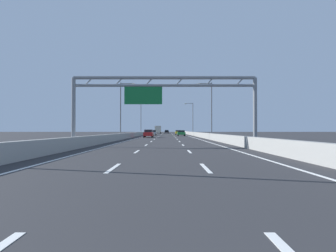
{
  "coord_description": "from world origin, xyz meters",
  "views": [
    {
      "loc": [
        0.33,
        0.56,
        1.49
      ],
      "look_at": [
        0.27,
        50.87,
        2.13
      ],
      "focal_mm": 32.74,
      "sensor_mm": 36.0,
      "label": 1
    }
  ],
  "objects_px": {
    "yellow_car": "(178,132)",
    "silver_car": "(153,133)",
    "green_car": "(182,133)",
    "streetlamp_left_far": "(142,117)",
    "red_car": "(149,133)",
    "streetlamp_left_mid": "(122,107)",
    "box_truck": "(158,129)",
    "sign_gantry": "(162,93)",
    "black_car": "(167,132)",
    "streetlamp_right_far": "(192,117)",
    "streetlamp_right_mid": "(211,107)"
  },
  "relations": [
    {
      "from": "box_truck",
      "to": "streetlamp_left_mid",
      "type": "bearing_deg",
      "value": -92.99
    },
    {
      "from": "sign_gantry",
      "to": "yellow_car",
      "type": "bearing_deg",
      "value": 86.87
    },
    {
      "from": "sign_gantry",
      "to": "box_truck",
      "type": "xyz_separation_m",
      "value": [
        -3.46,
        96.18,
        -3.17
      ]
    },
    {
      "from": "sign_gantry",
      "to": "streetlamp_right_far",
      "type": "xyz_separation_m",
      "value": [
        7.71,
        63.08,
        0.54
      ]
    },
    {
      "from": "streetlamp_right_far",
      "to": "black_car",
      "type": "height_order",
      "value": "streetlamp_right_far"
    },
    {
      "from": "yellow_car",
      "to": "silver_car",
      "type": "distance_m",
      "value": 14.18
    },
    {
      "from": "streetlamp_right_mid",
      "to": "streetlamp_left_far",
      "type": "height_order",
      "value": "same"
    },
    {
      "from": "yellow_car",
      "to": "black_car",
      "type": "bearing_deg",
      "value": 95.75
    },
    {
      "from": "silver_car",
      "to": "box_truck",
      "type": "height_order",
      "value": "box_truck"
    },
    {
      "from": "streetlamp_left_mid",
      "to": "box_truck",
      "type": "relative_size",
      "value": 1.1
    },
    {
      "from": "box_truck",
      "to": "streetlamp_left_far",
      "type": "bearing_deg",
      "value": -96.49
    },
    {
      "from": "red_car",
      "to": "streetlamp_left_mid",
      "type": "bearing_deg",
      "value": -114.73
    },
    {
      "from": "streetlamp_left_mid",
      "to": "streetlamp_right_mid",
      "type": "relative_size",
      "value": 1.0
    },
    {
      "from": "streetlamp_left_mid",
      "to": "silver_car",
      "type": "distance_m",
      "value": 32.06
    },
    {
      "from": "streetlamp_left_far",
      "to": "red_car",
      "type": "bearing_deg",
      "value": -82.56
    },
    {
      "from": "sign_gantry",
      "to": "streetlamp_left_mid",
      "type": "bearing_deg",
      "value": 106.66
    },
    {
      "from": "streetlamp_left_far",
      "to": "streetlamp_right_mid",
      "type": "bearing_deg",
      "value": -69.03
    },
    {
      "from": "sign_gantry",
      "to": "yellow_car",
      "type": "relative_size",
      "value": 4.06
    },
    {
      "from": "green_car",
      "to": "streetlamp_left_mid",
      "type": "bearing_deg",
      "value": -114.97
    },
    {
      "from": "streetlamp_right_mid",
      "to": "streetlamp_left_far",
      "type": "distance_m",
      "value": 41.71
    },
    {
      "from": "streetlamp_left_far",
      "to": "black_car",
      "type": "distance_m",
      "value": 42.2
    },
    {
      "from": "sign_gantry",
      "to": "silver_car",
      "type": "relative_size",
      "value": 3.66
    },
    {
      "from": "box_truck",
      "to": "red_car",
      "type": "bearing_deg",
      "value": -89.82
    },
    {
      "from": "silver_car",
      "to": "red_car",
      "type": "height_order",
      "value": "red_car"
    },
    {
      "from": "yellow_car",
      "to": "red_car",
      "type": "distance_m",
      "value": 35.79
    },
    {
      "from": "streetlamp_right_mid",
      "to": "streetlamp_left_far",
      "type": "xyz_separation_m",
      "value": [
        -14.93,
        38.95,
        0.0
      ]
    },
    {
      "from": "green_car",
      "to": "box_truck",
      "type": "xyz_separation_m",
      "value": [
        -7.32,
        48.25,
        0.96
      ]
    },
    {
      "from": "streetlamp_right_mid",
      "to": "green_car",
      "type": "bearing_deg",
      "value": 99.18
    },
    {
      "from": "box_truck",
      "to": "green_car",
      "type": "bearing_deg",
      "value": -81.37
    },
    {
      "from": "streetlamp_left_far",
      "to": "box_truck",
      "type": "height_order",
      "value": "streetlamp_left_far"
    },
    {
      "from": "streetlamp_right_mid",
      "to": "yellow_car",
      "type": "bearing_deg",
      "value": 95.23
    },
    {
      "from": "sign_gantry",
      "to": "streetlamp_left_far",
      "type": "xyz_separation_m",
      "value": [
        -7.22,
        63.08,
        0.54
      ]
    },
    {
      "from": "sign_gantry",
      "to": "black_car",
      "type": "relative_size",
      "value": 3.82
    },
    {
      "from": "streetlamp_right_mid",
      "to": "box_truck",
      "type": "xyz_separation_m",
      "value": [
        -11.17,
        72.05,
        -3.71
      ]
    },
    {
      "from": "sign_gantry",
      "to": "streetlamp_right_far",
      "type": "distance_m",
      "value": 63.55
    },
    {
      "from": "streetlamp_left_mid",
      "to": "yellow_car",
      "type": "height_order",
      "value": "streetlamp_left_mid"
    },
    {
      "from": "sign_gantry",
      "to": "streetlamp_right_mid",
      "type": "distance_m",
      "value": 25.34
    },
    {
      "from": "sign_gantry",
      "to": "red_car",
      "type": "relative_size",
      "value": 3.6
    },
    {
      "from": "green_car",
      "to": "black_car",
      "type": "distance_m",
      "value": 56.58
    },
    {
      "from": "black_car",
      "to": "sign_gantry",
      "type": "bearing_deg",
      "value": -90.01
    },
    {
      "from": "sign_gantry",
      "to": "box_truck",
      "type": "bearing_deg",
      "value": 92.06
    },
    {
      "from": "sign_gantry",
      "to": "green_car",
      "type": "xyz_separation_m",
      "value": [
        3.86,
        47.93,
        -4.14
      ]
    },
    {
      "from": "black_car",
      "to": "box_truck",
      "type": "height_order",
      "value": "box_truck"
    },
    {
      "from": "box_truck",
      "to": "black_car",
      "type": "bearing_deg",
      "value": 67.01
    },
    {
      "from": "yellow_car",
      "to": "black_car",
      "type": "height_order",
      "value": "black_car"
    },
    {
      "from": "streetlamp_right_mid",
      "to": "streetlamp_right_far",
      "type": "bearing_deg",
      "value": 90.0
    },
    {
      "from": "streetlamp_right_far",
      "to": "silver_car",
      "type": "distance_m",
      "value": 14.25
    },
    {
      "from": "streetlamp_left_mid",
      "to": "box_truck",
      "type": "distance_m",
      "value": 72.24
    },
    {
      "from": "streetlamp_right_mid",
      "to": "black_car",
      "type": "height_order",
      "value": "streetlamp_right_mid"
    },
    {
      "from": "yellow_car",
      "to": "green_car",
      "type": "distance_m",
      "value": 19.9
    }
  ]
}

